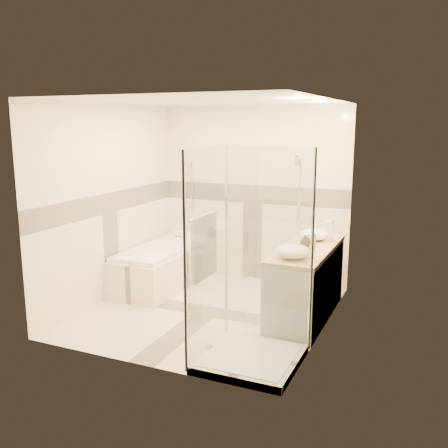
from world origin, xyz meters
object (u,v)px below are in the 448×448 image
at_px(bathtub, 162,264).
at_px(vanity, 306,282).
at_px(vessel_sink_near, 314,234).
at_px(amenity_bottle_b, 305,241).
at_px(amenity_bottle_a, 306,240).
at_px(shower_enclosure, 242,309).
at_px(vessel_sink_far, 293,251).

height_order(bathtub, vanity, vanity).
relative_size(vessel_sink_near, amenity_bottle_b, 2.36).
distance_m(vessel_sink_near, amenity_bottle_b, 0.42).
bearing_deg(vessel_sink_near, bathtub, -178.61).
xyz_separation_m(amenity_bottle_a, amenity_bottle_b, (0.00, -0.03, -0.00)).
bearing_deg(amenity_bottle_b, shower_enclosure, -102.25).
distance_m(shower_enclosure, vessel_sink_far, 0.90).
xyz_separation_m(vessel_sink_near, amenity_bottle_b, (0.00, -0.42, 0.00)).
relative_size(bathtub, amenity_bottle_a, 10.82).
bearing_deg(vessel_sink_far, shower_enclosure, -109.91).
height_order(bathtub, amenity_bottle_b, amenity_bottle_b).
height_order(vanity, shower_enclosure, shower_enclosure).
relative_size(vessel_sink_far, amenity_bottle_b, 2.44).
relative_size(bathtub, vessel_sink_far, 4.62).
xyz_separation_m(vanity, vessel_sink_near, (-0.02, 0.40, 0.50)).
distance_m(bathtub, amenity_bottle_b, 2.25).
xyz_separation_m(vessel_sink_far, amenity_bottle_b, (0.00, 0.50, 0.00)).
distance_m(vanity, vessel_sink_far, 0.72).
bearing_deg(bathtub, shower_enclosure, -41.10).
height_order(vanity, vessel_sink_near, vessel_sink_near).
bearing_deg(vanity, bathtub, 170.75).
bearing_deg(amenity_bottle_b, amenity_bottle_a, 90.00).
xyz_separation_m(shower_enclosure, vessel_sink_far, (0.27, 0.75, 0.42)).
bearing_deg(bathtub, vanity, -9.25).
relative_size(vessel_sink_near, amenity_bottle_a, 2.27).
height_order(vanity, amenity_bottle_a, amenity_bottle_a).
xyz_separation_m(vanity, vessel_sink_far, (-0.02, -0.52, 0.50)).
relative_size(shower_enclosure, vessel_sink_near, 5.72).
xyz_separation_m(vessel_sink_near, vessel_sink_far, (0.00, -0.92, 0.00)).
height_order(vanity, vessel_sink_far, vessel_sink_far).
bearing_deg(amenity_bottle_b, vessel_sink_near, 90.00).
distance_m(bathtub, vessel_sink_far, 2.38).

